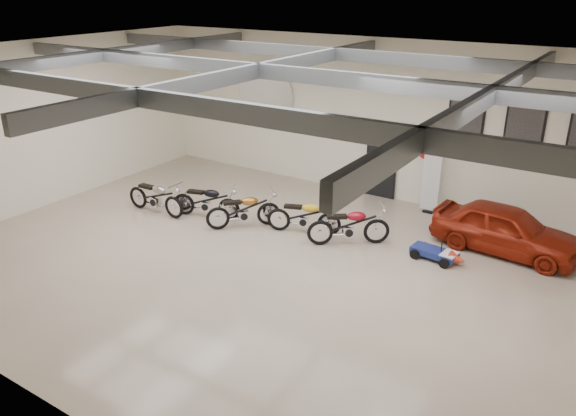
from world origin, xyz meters
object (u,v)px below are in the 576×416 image
Objects in this scene: motorcycle_silver at (155,196)px; motorcycle_yellow at (304,215)px; banner_stand at (431,182)px; vintage_car at (506,229)px; motorcycle_gold at (243,209)px; go_kart at (439,252)px; motorcycle_black at (206,200)px; motorcycle_red at (349,225)px.

motorcycle_yellow is at bearing 14.59° from motorcycle_silver.
vintage_car is at bearing -32.30° from banner_stand.
motorcycle_gold is 1.02× the size of motorcycle_yellow.
motorcycle_silver is 1.50× the size of go_kart.
motorcycle_gold is 7.06m from vintage_car.
motorcycle_gold is 5.49m from go_kart.
vintage_car is (6.63, 2.43, 0.09)m from motorcycle_gold.
motorcycle_silver is (-6.93, -4.54, -0.43)m from banner_stand.
motorcycle_yellow is at bearing 114.68° from vintage_car.
motorcycle_gold is 1.47× the size of go_kart.
banner_stand reaches higher than vintage_car.
motorcycle_black is (1.50, 0.58, -0.01)m from motorcycle_silver.
banner_stand is 3.30m from go_kart.
go_kart is at bearing 143.76° from vintage_car.
motorcycle_silver is at bearing -175.53° from motorcycle_black.
motorcycle_silver is 0.57× the size of vintage_car.
motorcycle_red is (5.89, 1.23, 0.01)m from motorcycle_silver.
motorcycle_red reaches higher than motorcycle_black.
motorcycle_silver is 1.04× the size of motorcycle_yellow.
motorcycle_yellow is 0.55× the size of vintage_car.
motorcycle_red is (3.03, 0.62, 0.02)m from motorcycle_gold.
motorcycle_black reaches higher than go_kart.
banner_stand is 0.52× the size of vintage_car.
motorcycle_black is at bearing 20.83° from motorcycle_silver.
go_kart is (3.74, 0.40, -0.27)m from motorcycle_yellow.
motorcycle_red is (1.38, 0.03, 0.03)m from motorcycle_yellow.
motorcycle_silver is 0.98× the size of motorcycle_red.
motorcycle_gold is 0.96× the size of motorcycle_red.
motorcycle_gold is (-4.07, -3.93, -0.43)m from banner_stand.
motorcycle_gold is at bearing -163.62° from go_kart.
motorcycle_black is 1.46× the size of go_kart.
vintage_car is at bearing 55.28° from go_kart.
vintage_car reaches higher than motorcycle_gold.
go_kart is at bearing -14.13° from motorcycle_yellow.
banner_stand is at bearing 33.89° from motorcycle_yellow.
go_kart is at bearing -67.70° from banner_stand.
vintage_car is (9.49, 3.04, 0.08)m from motorcycle_silver.
motorcycle_gold is at bearing 11.67° from motorcycle_silver.
motorcycle_black is at bearing 134.61° from motorcycle_gold.
motorcycle_silver is at bearing -148.72° from banner_stand.
banner_stand is at bearing 36.08° from motorcycle_red.
go_kart is (6.75, 1.02, -0.28)m from motorcycle_black.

